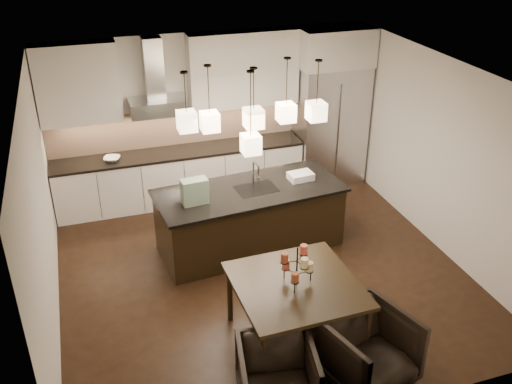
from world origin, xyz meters
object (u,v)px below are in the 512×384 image
object	(u,v)px
armchair_left	(277,377)
armchair_right	(367,350)
island_body	(250,219)
refrigerator	(330,125)
dining_table	(295,312)

from	to	relation	value
armchair_left	armchair_right	bearing A→B (deg)	11.91
island_body	armchair_left	distance (m)	3.04
refrigerator	island_body	xyz separation A→B (m)	(-2.06, -1.74, -0.61)
armchair_right	armchair_left	bearing A→B (deg)	165.02
island_body	dining_table	size ratio (longest dim) A/B	1.91
island_body	armchair_left	size ratio (longest dim) A/B	3.26
armchair_right	island_body	bearing A→B (deg)	81.23
refrigerator	armchair_right	bearing A→B (deg)	-109.48
armchair_left	island_body	bearing A→B (deg)	88.21
refrigerator	dining_table	bearing A→B (deg)	-119.27
refrigerator	island_body	bearing A→B (deg)	-139.70
dining_table	island_body	bearing A→B (deg)	85.45
armchair_left	refrigerator	bearing A→B (deg)	70.61
dining_table	armchair_left	distance (m)	1.00
refrigerator	island_body	distance (m)	2.76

